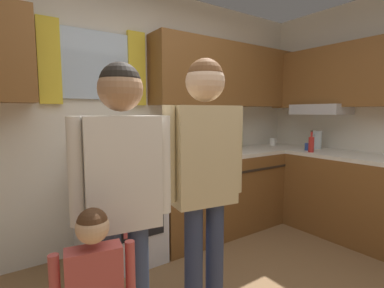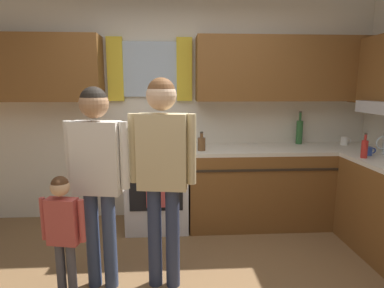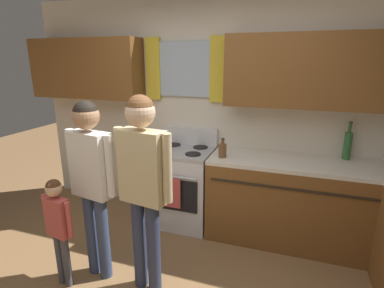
{
  "view_description": "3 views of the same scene",
  "coord_description": "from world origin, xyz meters",
  "px_view_note": "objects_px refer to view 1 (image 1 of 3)",
  "views": [
    {
      "loc": [
        -1.15,
        -0.91,
        1.35
      ],
      "look_at": [
        0.15,
        0.97,
        1.1
      ],
      "focal_mm": 26.94,
      "sensor_mm": 36.0,
      "label": 1
    },
    {
      "loc": [
        -0.07,
        -1.94,
        1.58
      ],
      "look_at": [
        0.11,
        1.01,
        1.05
      ],
      "focal_mm": 29.65,
      "sensor_mm": 36.0,
      "label": 2
    },
    {
      "loc": [
        0.9,
        -1.51,
        1.89
      ],
      "look_at": [
        0.12,
        0.78,
        1.2
      ],
      "focal_mm": 28.02,
      "sensor_mm": 36.0,
      "label": 3
    }
  ],
  "objects_px": {
    "mug_ceramic_white": "(273,142)",
    "water_pitcher": "(317,140)",
    "adult_holding_child": "(123,184)",
    "bottle_squat_brown": "(172,152)",
    "stove_oven": "(119,210)",
    "bottle_sauce_red": "(311,144)",
    "adult_in_plaid": "(205,166)",
    "bottle_wine_green": "(240,135)",
    "mug_cobalt_blue": "(308,147)"
  },
  "relations": [
    {
      "from": "mug_ceramic_white",
      "to": "water_pitcher",
      "type": "distance_m",
      "value": 0.57
    },
    {
      "from": "adult_holding_child",
      "to": "bottle_squat_brown",
      "type": "bearing_deg",
      "value": 48.63
    },
    {
      "from": "stove_oven",
      "to": "mug_ceramic_white",
      "type": "relative_size",
      "value": 8.76
    },
    {
      "from": "bottle_sauce_red",
      "to": "mug_ceramic_white",
      "type": "bearing_deg",
      "value": 74.79
    },
    {
      "from": "mug_ceramic_white",
      "to": "water_pitcher",
      "type": "xyz_separation_m",
      "value": [
        0.15,
        -0.55,
        0.06
      ]
    },
    {
      "from": "adult_in_plaid",
      "to": "mug_ceramic_white",
      "type": "bearing_deg",
      "value": 30.58
    },
    {
      "from": "bottle_wine_green",
      "to": "mug_cobalt_blue",
      "type": "distance_m",
      "value": 0.83
    },
    {
      "from": "bottle_sauce_red",
      "to": "adult_in_plaid",
      "type": "relative_size",
      "value": 0.15
    },
    {
      "from": "water_pitcher",
      "to": "adult_in_plaid",
      "type": "distance_m",
      "value": 2.37
    },
    {
      "from": "bottle_sauce_red",
      "to": "bottle_wine_green",
      "type": "height_order",
      "value": "bottle_wine_green"
    },
    {
      "from": "bottle_squat_brown",
      "to": "water_pitcher",
      "type": "distance_m",
      "value": 1.91
    },
    {
      "from": "bottle_squat_brown",
      "to": "water_pitcher",
      "type": "xyz_separation_m",
      "value": [
        1.88,
        -0.31,
        0.03
      ]
    },
    {
      "from": "adult_in_plaid",
      "to": "bottle_sauce_red",
      "type": "bearing_deg",
      "value": 16.14
    },
    {
      "from": "stove_oven",
      "to": "bottle_sauce_red",
      "type": "xyz_separation_m",
      "value": [
        2.03,
        -0.58,
        0.53
      ]
    },
    {
      "from": "stove_oven",
      "to": "bottle_sauce_red",
      "type": "height_order",
      "value": "bottle_sauce_red"
    },
    {
      "from": "stove_oven",
      "to": "bottle_squat_brown",
      "type": "bearing_deg",
      "value": -14.48
    },
    {
      "from": "adult_holding_child",
      "to": "adult_in_plaid",
      "type": "relative_size",
      "value": 0.96
    },
    {
      "from": "bottle_squat_brown",
      "to": "adult_in_plaid",
      "type": "bearing_deg",
      "value": -110.95
    },
    {
      "from": "mug_ceramic_white",
      "to": "water_pitcher",
      "type": "height_order",
      "value": "water_pitcher"
    },
    {
      "from": "bottle_sauce_red",
      "to": "mug_ceramic_white",
      "type": "xyz_separation_m",
      "value": [
        0.19,
        0.69,
        -0.05
      ]
    },
    {
      "from": "adult_in_plaid",
      "to": "mug_cobalt_blue",
      "type": "bearing_deg",
      "value": 18.17
    },
    {
      "from": "bottle_squat_brown",
      "to": "water_pitcher",
      "type": "relative_size",
      "value": 0.93
    },
    {
      "from": "stove_oven",
      "to": "bottle_squat_brown",
      "type": "relative_size",
      "value": 5.37
    },
    {
      "from": "mug_ceramic_white",
      "to": "mug_cobalt_blue",
      "type": "bearing_deg",
      "value": -96.57
    },
    {
      "from": "bottle_wine_green",
      "to": "adult_in_plaid",
      "type": "distance_m",
      "value": 2.11
    },
    {
      "from": "mug_cobalt_blue",
      "to": "adult_in_plaid",
      "type": "xyz_separation_m",
      "value": [
        -2.05,
        -0.67,
        0.09
      ]
    },
    {
      "from": "bottle_sauce_red",
      "to": "mug_cobalt_blue",
      "type": "height_order",
      "value": "bottle_sauce_red"
    },
    {
      "from": "stove_oven",
      "to": "bottle_squat_brown",
      "type": "xyz_separation_m",
      "value": [
        0.49,
        -0.13,
        0.51
      ]
    },
    {
      "from": "stove_oven",
      "to": "bottle_wine_green",
      "type": "xyz_separation_m",
      "value": [
        1.71,
        0.22,
        0.58
      ]
    },
    {
      "from": "bottle_wine_green",
      "to": "mug_cobalt_blue",
      "type": "height_order",
      "value": "bottle_wine_green"
    },
    {
      "from": "bottle_wine_green",
      "to": "adult_holding_child",
      "type": "relative_size",
      "value": 0.25
    },
    {
      "from": "bottle_squat_brown",
      "to": "mug_ceramic_white",
      "type": "bearing_deg",
      "value": 7.79
    },
    {
      "from": "stove_oven",
      "to": "mug_cobalt_blue",
      "type": "relative_size",
      "value": 9.58
    },
    {
      "from": "adult_holding_child",
      "to": "mug_cobalt_blue",
      "type": "bearing_deg",
      "value": 14.49
    },
    {
      "from": "bottle_sauce_red",
      "to": "bottle_squat_brown",
      "type": "bearing_deg",
      "value": 163.5
    },
    {
      "from": "stove_oven",
      "to": "bottle_wine_green",
      "type": "bearing_deg",
      "value": 7.36
    },
    {
      "from": "bottle_sauce_red",
      "to": "adult_in_plaid",
      "type": "xyz_separation_m",
      "value": [
        -1.93,
        -0.56,
        0.04
      ]
    },
    {
      "from": "bottle_sauce_red",
      "to": "bottle_wine_green",
      "type": "xyz_separation_m",
      "value": [
        -0.32,
        0.8,
        0.06
      ]
    },
    {
      "from": "stove_oven",
      "to": "bottle_sauce_red",
      "type": "relative_size",
      "value": 4.48
    },
    {
      "from": "bottle_squat_brown",
      "to": "adult_holding_child",
      "type": "relative_size",
      "value": 0.13
    },
    {
      "from": "bottle_squat_brown",
      "to": "bottle_wine_green",
      "type": "bearing_deg",
      "value": 15.89
    },
    {
      "from": "stove_oven",
      "to": "bottle_wine_green",
      "type": "height_order",
      "value": "bottle_wine_green"
    },
    {
      "from": "bottle_sauce_red",
      "to": "adult_in_plaid",
      "type": "distance_m",
      "value": 2.01
    },
    {
      "from": "mug_ceramic_white",
      "to": "adult_in_plaid",
      "type": "distance_m",
      "value": 2.46
    },
    {
      "from": "bottle_sauce_red",
      "to": "adult_holding_child",
      "type": "bearing_deg",
      "value": -167.38
    },
    {
      "from": "stove_oven",
      "to": "mug_cobalt_blue",
      "type": "bearing_deg",
      "value": -12.26
    },
    {
      "from": "bottle_wine_green",
      "to": "adult_holding_child",
      "type": "distance_m",
      "value": 2.49
    },
    {
      "from": "mug_cobalt_blue",
      "to": "adult_holding_child",
      "type": "distance_m",
      "value": 2.63
    },
    {
      "from": "bottle_squat_brown",
      "to": "bottle_wine_green",
      "type": "height_order",
      "value": "bottle_wine_green"
    },
    {
      "from": "mug_cobalt_blue",
      "to": "bottle_sauce_red",
      "type": "bearing_deg",
      "value": -136.65
    }
  ]
}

